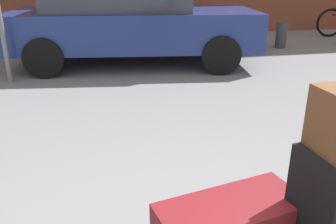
# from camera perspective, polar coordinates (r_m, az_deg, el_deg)

# --- Properties ---
(suitcase_black_rear_left) EXTENTS (0.37, 0.32, 0.58)m
(suitcase_black_rear_left) POSITION_cam_1_polar(r_m,az_deg,el_deg) (1.72, 25.43, -14.20)
(suitcase_black_rear_left) COLOR black
(suitcase_black_rear_left) RESTS_ON luggage_cart
(parked_car) EXTENTS (4.50, 2.35, 1.42)m
(parked_car) POSITION_cam_1_polar(r_m,az_deg,el_deg) (6.55, -6.09, 14.32)
(parked_car) COLOR navy
(parked_car) RESTS_ON ground_plane
(bollard_kerb_near) EXTENTS (0.24, 0.24, 0.56)m
(bollard_kerb_near) POSITION_cam_1_polar(r_m,az_deg,el_deg) (7.78, 7.41, 11.82)
(bollard_kerb_near) COLOR #383838
(bollard_kerb_near) RESTS_ON ground_plane
(bollard_kerb_mid) EXTENTS (0.24, 0.24, 0.56)m
(bollard_kerb_mid) POSITION_cam_1_polar(r_m,az_deg,el_deg) (8.41, 17.82, 11.72)
(bollard_kerb_mid) COLOR #383838
(bollard_kerb_mid) RESTS_ON ground_plane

